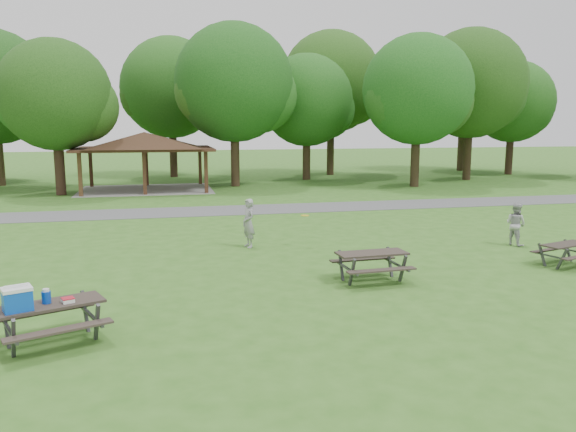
% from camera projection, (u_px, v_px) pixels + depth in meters
% --- Properties ---
extents(ground, '(160.00, 160.00, 0.00)m').
position_uv_depth(ground, '(284.00, 291.00, 14.50)').
color(ground, '#30631C').
rests_on(ground, ground).
extents(asphalt_path, '(120.00, 3.20, 0.02)m').
position_uv_depth(asphalt_path, '(224.00, 210.00, 27.97)').
color(asphalt_path, '#4D4D50').
rests_on(asphalt_path, ground).
extents(pavilion, '(8.60, 7.01, 3.76)m').
position_uv_depth(pavilion, '(145.00, 143.00, 36.23)').
color(pavilion, '#3E2816').
rests_on(pavilion, ground).
extents(tree_row_d, '(6.93, 6.60, 9.27)m').
position_uv_depth(tree_row_d, '(57.00, 98.00, 33.30)').
color(tree_row_d, black).
rests_on(tree_row_d, ground).
extents(tree_row_e, '(8.40, 8.00, 11.02)m').
position_uv_depth(tree_row_e, '(235.00, 86.00, 37.94)').
color(tree_row_e, '#322216').
rests_on(tree_row_e, ground).
extents(tree_row_f, '(7.35, 7.00, 9.55)m').
position_uv_depth(tree_row_f, '(308.00, 103.00, 42.76)').
color(tree_row_f, '#322116').
rests_on(tree_row_f, ground).
extents(tree_row_g, '(7.77, 7.40, 10.25)m').
position_uv_depth(tree_row_g, '(419.00, 93.00, 37.73)').
color(tree_row_g, black).
rests_on(tree_row_g, ground).
extents(tree_row_h, '(8.61, 8.20, 11.37)m').
position_uv_depth(tree_row_h, '(472.00, 87.00, 42.29)').
color(tree_row_h, black).
rests_on(tree_row_h, ground).
extents(tree_row_i, '(7.14, 6.80, 9.52)m').
position_uv_depth(tree_row_i, '(513.00, 104.00, 47.14)').
color(tree_row_i, black).
rests_on(tree_row_i, ground).
extents(tree_deep_b, '(8.40, 8.00, 11.13)m').
position_uv_depth(tree_deep_b, '(173.00, 91.00, 44.75)').
color(tree_deep_b, black).
rests_on(tree_deep_b, ground).
extents(tree_deep_c, '(8.82, 8.40, 11.90)m').
position_uv_depth(tree_deep_c, '(332.00, 85.00, 46.52)').
color(tree_deep_c, '#322216').
rests_on(tree_deep_c, ground).
extents(tree_deep_d, '(8.40, 8.00, 11.27)m').
position_uv_depth(tree_deep_d, '(464.00, 93.00, 50.86)').
color(tree_deep_d, black).
rests_on(tree_deep_d, ground).
extents(picnic_table_near, '(2.41, 2.20, 1.36)m').
position_uv_depth(picnic_table_near, '(40.00, 308.00, 10.80)').
color(picnic_table_near, '#2C2420').
rests_on(picnic_table_near, ground).
extents(picnic_table_middle, '(2.00, 1.64, 0.84)m').
position_uv_depth(picnic_table_middle, '(372.00, 259.00, 15.37)').
color(picnic_table_middle, '#2D2520').
rests_on(picnic_table_middle, ground).
extents(picnic_table_far, '(1.90, 1.69, 0.70)m').
position_uv_depth(picnic_table_far, '(565.00, 249.00, 17.10)').
color(picnic_table_far, black).
rests_on(picnic_table_far, ground).
extents(frisbee_in_flight, '(0.36, 0.36, 0.02)m').
position_uv_depth(frisbee_in_flight, '(305.00, 215.00, 19.58)').
color(frisbee_in_flight, gold).
rests_on(frisbee_in_flight, ground).
extents(frisbee_thrower, '(0.56, 0.71, 1.71)m').
position_uv_depth(frisbee_thrower, '(249.00, 223.00, 19.55)').
color(frisbee_thrower, gray).
rests_on(frisbee_thrower, ground).
extents(frisbee_catcher, '(0.79, 0.89, 1.52)m').
position_uv_depth(frisbee_catcher, '(516.00, 224.00, 19.91)').
color(frisbee_catcher, '#ADADAF').
rests_on(frisbee_catcher, ground).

